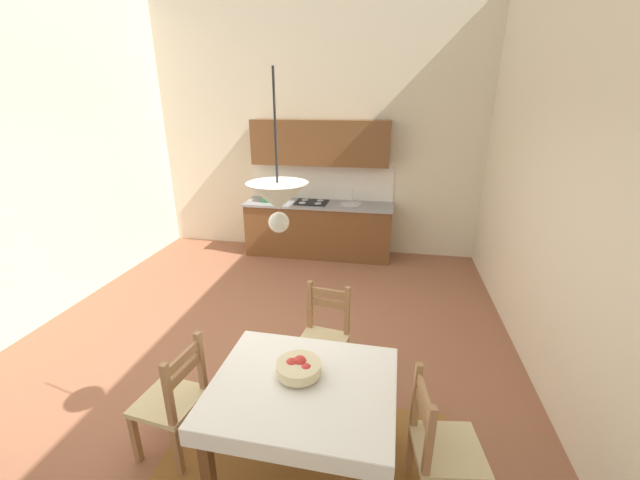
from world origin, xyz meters
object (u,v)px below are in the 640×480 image
dining_chair_kitchen_side (323,339)px  dining_chair_window_side (441,448)px  dining_table (303,400)px  pendant_lamp (278,198)px  dining_chair_tv_side (173,401)px  kitchen_cabinetry (319,205)px  fruit_bowl (299,367)px

dining_chair_kitchen_side → dining_chair_window_side: (0.92, -1.01, 0.00)m
dining_table → pendant_lamp: (-0.08, -0.12, 1.39)m
dining_chair_tv_side → kitchen_cabinetry: bearing=85.8°
dining_chair_kitchen_side → pendant_lamp: size_ratio=1.16×
dining_chair_window_side → fruit_bowl: bearing=172.0°
dining_chair_tv_side → pendant_lamp: size_ratio=1.16×
dining_chair_tv_side → pendant_lamp: (0.88, -0.12, 1.57)m
fruit_bowl → dining_table: bearing=-59.3°
kitchen_cabinetry → dining_chair_kitchen_side: kitchen_cabinetry is taller
dining_chair_kitchen_side → dining_table: bearing=-88.1°
dining_chair_window_side → dining_chair_tv_side: bearing=178.2°
kitchen_cabinetry → dining_table: kitchen_cabinetry is taller
dining_table → dining_chair_kitchen_side: 0.97m
kitchen_cabinetry → fruit_bowl: bearing=-81.2°
kitchen_cabinetry → dining_chair_kitchen_side: 3.21m
dining_table → dining_chair_kitchen_side: size_ratio=1.30×
dining_chair_tv_side → dining_chair_window_side: (1.86, -0.06, 0.00)m
pendant_lamp → dining_chair_tv_side: bearing=172.2°
dining_chair_window_side → fruit_bowl: 1.02m
kitchen_cabinetry → dining_chair_tv_side: size_ratio=2.61×
kitchen_cabinetry → dining_chair_window_side: bearing=-69.4°
fruit_bowl → pendant_lamp: pendant_lamp is taller
pendant_lamp → dining_chair_window_side: bearing=3.6°
dining_table → dining_chair_window_side: size_ratio=1.30×
dining_chair_window_side → pendant_lamp: pendant_lamp is taller
dining_table → fruit_bowl: bearing=120.7°
dining_chair_kitchen_side → kitchen_cabinetry: bearing=101.5°
fruit_bowl → dining_chair_kitchen_side: bearing=89.1°
kitchen_cabinetry → dining_chair_kitchen_side: size_ratio=2.61×
dining_chair_kitchen_side → dining_chair_tv_side: bearing=-134.5°
dining_table → dining_chair_kitchen_side: (-0.03, 0.95, -0.18)m
pendant_lamp → kitchen_cabinetry: bearing=97.9°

